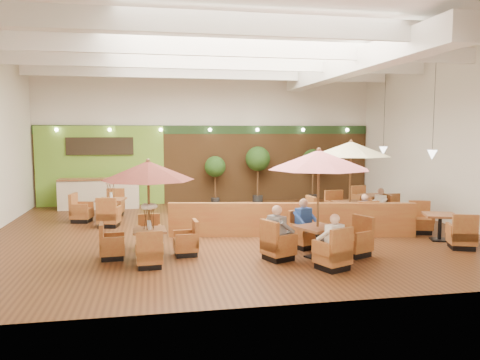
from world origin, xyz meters
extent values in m
plane|color=#381E0F|center=(0.00, 0.00, 0.00)|extent=(14.00, 14.00, 0.00)
cube|color=silver|center=(0.00, 6.00, 2.75)|extent=(14.00, 0.04, 5.50)
cube|color=silver|center=(0.00, -6.00, 2.75)|extent=(14.00, 0.04, 5.50)
cube|color=silver|center=(7.00, 0.00, 2.75)|extent=(0.04, 12.00, 5.50)
cube|color=white|center=(0.00, 0.00, 5.50)|extent=(14.00, 12.00, 0.04)
cube|color=brown|center=(0.00, 5.94, 1.60)|extent=(13.90, 0.10, 3.20)
cube|color=#1E3819|center=(0.00, 5.93, 3.05)|extent=(13.90, 0.12, 0.35)
cube|color=#6B9E2E|center=(-4.40, 5.88, 1.60)|extent=(5.00, 0.08, 3.20)
cube|color=black|center=(-4.40, 5.80, 2.40)|extent=(2.60, 0.08, 0.70)
cube|color=white|center=(3.50, 0.00, 4.95)|extent=(0.60, 11.00, 0.60)
cube|color=white|center=(0.00, -4.00, 5.15)|extent=(13.60, 0.12, 0.45)
cube|color=white|center=(0.00, -1.30, 5.15)|extent=(13.60, 0.12, 0.45)
cube|color=white|center=(0.00, 1.30, 5.15)|extent=(13.60, 0.12, 0.45)
cube|color=white|center=(0.00, 4.00, 5.15)|extent=(13.60, 0.12, 0.45)
cylinder|color=black|center=(5.80, -1.00, 3.90)|extent=(0.01, 0.01, 3.20)
cone|color=white|center=(5.80, -1.00, 2.30)|extent=(0.28, 0.28, 0.28)
cylinder|color=black|center=(5.80, 2.00, 3.90)|extent=(0.01, 0.01, 3.20)
cone|color=white|center=(5.80, 2.00, 2.30)|extent=(0.28, 0.28, 0.28)
sphere|color=#FFEAC6|center=(-6.00, 5.70, 3.05)|extent=(0.14, 0.14, 0.14)
sphere|color=#FFEAC6|center=(-4.00, 5.70, 3.05)|extent=(0.14, 0.14, 0.14)
sphere|color=#FFEAC6|center=(-2.00, 5.70, 3.05)|extent=(0.14, 0.14, 0.14)
sphere|color=#FFEAC6|center=(0.00, 5.70, 3.05)|extent=(0.14, 0.14, 0.14)
sphere|color=#FFEAC6|center=(2.00, 5.70, 3.05)|extent=(0.14, 0.14, 0.14)
sphere|color=#FFEAC6|center=(4.00, 5.70, 3.05)|extent=(0.14, 0.14, 0.14)
sphere|color=#FFEAC6|center=(6.00, 5.70, 3.05)|extent=(0.14, 0.14, 0.14)
cube|color=beige|center=(-4.40, 5.10, 0.55)|extent=(3.00, 0.70, 1.10)
cube|color=brown|center=(-4.40, 5.10, 1.15)|extent=(3.00, 0.75, 0.06)
cube|color=brown|center=(1.53, -0.93, 0.49)|extent=(6.93, 1.49, 0.97)
cube|color=brown|center=(-2.43, -2.43, 0.65)|extent=(0.81, 0.81, 0.05)
cylinder|color=black|center=(-2.43, -2.43, 0.33)|extent=(0.09, 0.09, 0.60)
cube|color=black|center=(-2.43, -2.43, 0.02)|extent=(0.43, 0.43, 0.04)
cube|color=brown|center=(-2.43, -3.29, 0.27)|extent=(0.59, 0.59, 0.29)
cube|color=brown|center=(-2.45, -3.52, 0.54)|extent=(0.56, 0.12, 0.63)
cube|color=brown|center=(-2.69, -3.30, 0.45)|extent=(0.10, 0.50, 0.25)
cube|color=brown|center=(-2.17, -3.27, 0.45)|extent=(0.10, 0.50, 0.25)
cube|color=black|center=(-2.43, -3.29, 0.06)|extent=(0.53, 0.53, 0.13)
cube|color=brown|center=(-2.43, -1.57, 0.27)|extent=(0.59, 0.59, 0.29)
cube|color=brown|center=(-2.42, -1.34, 0.54)|extent=(0.56, 0.12, 0.63)
cube|color=brown|center=(-2.17, -1.55, 0.45)|extent=(0.10, 0.50, 0.25)
cube|color=brown|center=(-2.69, -1.59, 0.45)|extent=(0.10, 0.50, 0.25)
cube|color=black|center=(-2.43, -1.57, 0.06)|extent=(0.53, 0.53, 0.13)
cube|color=brown|center=(-3.29, -2.43, 0.27)|extent=(0.59, 0.59, 0.29)
cube|color=brown|center=(-3.06, -2.44, 0.54)|extent=(0.12, 0.56, 0.63)
cube|color=brown|center=(-3.31, -2.17, 0.45)|extent=(0.50, 0.10, 0.25)
cube|color=brown|center=(-3.27, -2.69, 0.45)|extent=(0.50, 0.10, 0.25)
cube|color=black|center=(-3.29, -2.43, 0.06)|extent=(0.53, 0.53, 0.13)
cube|color=brown|center=(-1.57, -2.43, 0.27)|extent=(0.59, 0.59, 0.29)
cube|color=brown|center=(-1.81, -2.41, 0.54)|extent=(0.12, 0.56, 0.63)
cube|color=brown|center=(-1.56, -2.69, 0.45)|extent=(0.50, 0.10, 0.25)
cube|color=brown|center=(-1.59, -2.17, 0.45)|extent=(0.50, 0.10, 0.25)
cube|color=black|center=(-1.57, -2.43, 0.06)|extent=(0.53, 0.53, 0.13)
cylinder|color=brown|center=(-2.43, -2.43, 1.13)|extent=(0.06, 0.06, 2.26)
cone|color=#501E17|center=(-2.43, -2.43, 2.08)|extent=(2.17, 2.17, 0.45)
sphere|color=brown|center=(-2.43, -2.43, 2.31)|extent=(0.10, 0.10, 0.10)
cylinder|color=silver|center=(-2.43, -2.43, 0.79)|extent=(0.10, 0.10, 0.22)
cube|color=brown|center=(1.48, -3.20, 0.73)|extent=(1.12, 1.12, 0.06)
cylinder|color=black|center=(1.48, -3.20, 0.37)|extent=(0.10, 0.10, 0.66)
cube|color=black|center=(1.48, -3.20, 0.02)|extent=(0.60, 0.60, 0.04)
cube|color=brown|center=(1.48, -4.16, 0.30)|extent=(0.82, 0.82, 0.32)
cube|color=brown|center=(1.38, -4.40, 0.60)|extent=(0.61, 0.34, 0.70)
cube|color=brown|center=(1.21, -4.28, 0.50)|extent=(0.29, 0.54, 0.28)
cube|color=brown|center=(1.75, -4.05, 0.50)|extent=(0.29, 0.54, 0.28)
cube|color=black|center=(1.48, -4.16, 0.07)|extent=(0.73, 0.73, 0.14)
cube|color=brown|center=(1.48, -2.25, 0.30)|extent=(0.82, 0.82, 0.32)
cube|color=brown|center=(1.59, -2.01, 0.60)|extent=(0.61, 0.34, 0.70)
cube|color=brown|center=(1.75, -2.13, 0.50)|extent=(0.29, 0.54, 0.28)
cube|color=brown|center=(1.21, -2.36, 0.50)|extent=(0.29, 0.54, 0.28)
cube|color=black|center=(1.48, -2.25, 0.07)|extent=(0.73, 0.73, 0.14)
cube|color=brown|center=(0.53, -3.20, 0.30)|extent=(0.82, 0.82, 0.32)
cube|color=brown|center=(0.77, -3.31, 0.60)|extent=(0.34, 0.61, 0.70)
cube|color=brown|center=(0.41, -2.94, 0.50)|extent=(0.54, 0.29, 0.28)
cube|color=brown|center=(0.64, -3.47, 0.50)|extent=(0.54, 0.29, 0.28)
cube|color=black|center=(0.53, -3.20, 0.07)|extent=(0.73, 0.73, 0.14)
cube|color=brown|center=(2.44, -3.20, 0.30)|extent=(0.82, 0.82, 0.32)
cube|color=brown|center=(2.20, -3.10, 0.60)|extent=(0.34, 0.61, 0.70)
cube|color=brown|center=(2.55, -3.47, 0.50)|extent=(0.54, 0.29, 0.28)
cube|color=brown|center=(2.32, -2.94, 0.50)|extent=(0.54, 0.29, 0.28)
cube|color=black|center=(2.44, -3.20, 0.07)|extent=(0.73, 0.73, 0.14)
cylinder|color=brown|center=(1.48, -3.20, 1.26)|extent=(0.06, 0.06, 2.52)
cone|color=#D4666F|center=(1.48, -3.20, 2.34)|extent=(2.42, 2.42, 0.45)
sphere|color=brown|center=(1.48, -3.20, 2.57)|extent=(0.10, 0.10, 0.10)
cube|color=brown|center=(3.72, 0.08, 0.76)|extent=(0.96, 0.96, 0.06)
cylinder|color=black|center=(3.72, 0.08, 0.39)|extent=(0.11, 0.11, 0.70)
cube|color=black|center=(3.72, 0.08, 0.02)|extent=(0.51, 0.51, 0.04)
cube|color=brown|center=(3.72, -0.92, 0.32)|extent=(0.70, 0.70, 0.34)
cube|color=brown|center=(3.70, -1.19, 0.63)|extent=(0.66, 0.15, 0.74)
cube|color=brown|center=(3.41, -0.94, 0.53)|extent=(0.12, 0.58, 0.29)
cube|color=brown|center=(4.02, -0.90, 0.53)|extent=(0.12, 0.58, 0.29)
cube|color=black|center=(3.72, -0.92, 0.07)|extent=(0.62, 0.62, 0.15)
cube|color=brown|center=(3.72, 1.08, 0.32)|extent=(0.70, 0.70, 0.34)
cube|color=brown|center=(3.74, 1.35, 0.63)|extent=(0.66, 0.15, 0.74)
cube|color=brown|center=(4.02, 1.10, 0.53)|extent=(0.12, 0.58, 0.29)
cube|color=brown|center=(3.41, 1.06, 0.53)|extent=(0.12, 0.58, 0.29)
cube|color=black|center=(3.72, 1.08, 0.07)|extent=(0.62, 0.62, 0.15)
cube|color=brown|center=(2.72, 0.08, 0.32)|extent=(0.70, 0.70, 0.34)
cube|color=brown|center=(2.99, 0.06, 0.63)|extent=(0.15, 0.66, 0.74)
cube|color=brown|center=(2.69, 0.38, 0.53)|extent=(0.58, 0.12, 0.29)
cube|color=brown|center=(2.74, -0.23, 0.53)|extent=(0.58, 0.12, 0.29)
cube|color=black|center=(2.72, 0.08, 0.07)|extent=(0.62, 0.62, 0.15)
cube|color=brown|center=(4.72, 0.08, 0.32)|extent=(0.70, 0.70, 0.34)
cube|color=brown|center=(4.44, 0.10, 0.63)|extent=(0.15, 0.66, 0.74)
cube|color=brown|center=(4.74, -0.23, 0.53)|extent=(0.58, 0.12, 0.29)
cube|color=brown|center=(4.70, 0.38, 0.53)|extent=(0.58, 0.12, 0.29)
cube|color=black|center=(4.72, 0.08, 0.07)|extent=(0.62, 0.62, 0.15)
cylinder|color=brown|center=(3.72, 0.08, 1.32)|extent=(0.06, 0.06, 2.63)
cone|color=beige|center=(3.72, 0.08, 2.45)|extent=(2.53, 2.53, 0.45)
sphere|color=brown|center=(3.72, 0.08, 2.68)|extent=(0.10, 0.10, 0.10)
cube|color=brown|center=(-3.72, 2.36, 0.73)|extent=(1.00, 1.00, 0.06)
cylinder|color=black|center=(-3.72, 2.36, 0.37)|extent=(0.10, 0.10, 0.67)
cube|color=black|center=(-3.72, 2.36, 0.02)|extent=(0.53, 0.53, 0.04)
cube|color=brown|center=(-3.72, 1.40, 0.30)|extent=(0.73, 0.73, 0.32)
cube|color=brown|center=(-3.67, 1.15, 0.61)|extent=(0.63, 0.22, 0.71)
cube|color=brown|center=(-4.00, 1.46, 0.50)|extent=(0.18, 0.56, 0.28)
cube|color=brown|center=(-3.43, 1.35, 0.50)|extent=(0.18, 0.56, 0.28)
cube|color=black|center=(-3.72, 1.40, 0.07)|extent=(0.65, 0.65, 0.14)
cube|color=brown|center=(-3.72, 3.32, 0.30)|extent=(0.73, 0.73, 0.32)
cube|color=brown|center=(-3.76, 3.58, 0.61)|extent=(0.63, 0.22, 0.71)
cube|color=brown|center=(-3.43, 3.27, 0.50)|extent=(0.18, 0.56, 0.28)
cube|color=brown|center=(-4.00, 3.38, 0.50)|extent=(0.18, 0.56, 0.28)
cube|color=black|center=(-3.72, 3.32, 0.07)|extent=(0.65, 0.65, 0.14)
cube|color=brown|center=(-4.67, 2.36, 0.30)|extent=(0.73, 0.73, 0.32)
cube|color=brown|center=(-4.42, 2.41, 0.61)|extent=(0.22, 0.63, 0.71)
cube|color=brown|center=(-4.62, 2.65, 0.50)|extent=(0.56, 0.18, 0.28)
cube|color=brown|center=(-4.73, 2.08, 0.50)|extent=(0.56, 0.18, 0.28)
cube|color=black|center=(-4.67, 2.36, 0.07)|extent=(0.65, 0.65, 0.14)
cylinder|color=silver|center=(-3.72, 2.36, 0.87)|extent=(0.10, 0.10, 0.22)
cube|color=brown|center=(5.40, -2.13, 0.71)|extent=(1.07, 1.07, 0.06)
cylinder|color=black|center=(5.40, -2.13, 0.36)|extent=(0.10, 0.10, 0.65)
cube|color=black|center=(5.40, -2.13, 0.02)|extent=(0.57, 0.57, 0.04)
cube|color=brown|center=(5.40, -3.06, 0.30)|extent=(0.78, 0.78, 0.31)
cube|color=brown|center=(5.49, -3.30, 0.59)|extent=(0.61, 0.30, 0.69)
cube|color=brown|center=(5.13, -2.97, 0.49)|extent=(0.26, 0.54, 0.28)
cube|color=brown|center=(5.67, -3.16, 0.49)|extent=(0.26, 0.54, 0.28)
cube|color=black|center=(5.40, -3.06, 0.07)|extent=(0.69, 0.69, 0.14)
cube|color=brown|center=(5.40, -1.19, 0.30)|extent=(0.78, 0.78, 0.31)
cube|color=brown|center=(5.31, -0.95, 0.59)|extent=(0.61, 0.30, 0.69)
cube|color=brown|center=(5.67, -1.29, 0.49)|extent=(0.26, 0.54, 0.28)
cube|color=brown|center=(5.13, -1.10, 0.49)|extent=(0.26, 0.54, 0.28)
cube|color=black|center=(5.40, -1.19, 0.07)|extent=(0.69, 0.69, 0.14)
cube|color=brown|center=(5.40, 1.81, 0.71)|extent=(0.97, 0.97, 0.06)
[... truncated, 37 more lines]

